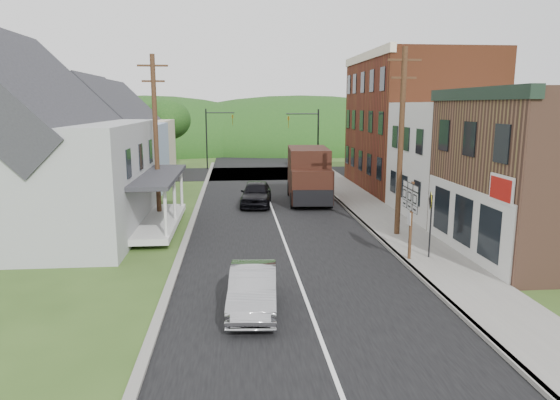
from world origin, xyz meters
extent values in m
plane|color=#2D4719|center=(0.00, 0.00, 0.00)|extent=(120.00, 120.00, 0.00)
cube|color=black|center=(0.00, 10.00, 0.00)|extent=(9.00, 90.00, 0.02)
cube|color=black|center=(0.00, 27.00, 0.00)|extent=(60.00, 9.00, 0.02)
cube|color=slate|center=(5.90, 8.00, 0.07)|extent=(2.80, 55.00, 0.15)
cube|color=slate|center=(4.55, 8.00, 0.07)|extent=(0.20, 55.00, 0.15)
cube|color=slate|center=(-4.65, 8.00, 0.06)|extent=(0.30, 55.00, 0.12)
cube|color=brown|center=(11.30, 0.00, 3.50)|extent=(8.00, 8.00, 7.00)
cube|color=silver|center=(11.30, 7.50, 3.25)|extent=(8.00, 7.00, 6.50)
cube|color=brown|center=(11.30, 17.00, 5.00)|extent=(8.00, 12.00, 10.00)
cube|color=#A4A6A9|center=(-12.00, 6.00, 2.75)|extent=(10.00, 12.00, 5.50)
cube|color=#92A3C7|center=(-11.00, 17.00, 2.50)|extent=(7.00, 8.00, 5.00)
cube|color=beige|center=(-11.50, 26.00, 2.50)|extent=(7.00, 8.00, 5.00)
cylinder|color=#472D19|center=(5.60, 3.50, 4.50)|extent=(0.26, 0.26, 9.00)
cube|color=#472D19|center=(5.60, 3.50, 8.40)|extent=(1.60, 0.10, 0.10)
cube|color=#472D19|center=(5.60, 3.50, 7.60)|extent=(1.20, 0.10, 0.10)
cylinder|color=#472D19|center=(-6.50, 8.00, 4.50)|extent=(0.26, 0.26, 9.00)
cube|color=#472D19|center=(-6.50, 8.00, 8.40)|extent=(1.60, 0.10, 0.10)
cube|color=#472D19|center=(-6.50, 8.00, 7.60)|extent=(1.20, 0.10, 0.10)
cylinder|color=black|center=(5.00, 23.50, 3.00)|extent=(0.14, 0.14, 6.00)
cylinder|color=black|center=(3.60, 23.50, 5.60)|extent=(2.80, 0.10, 0.10)
imported|color=olive|center=(2.40, 23.50, 4.90)|extent=(0.16, 0.20, 1.00)
cylinder|color=black|center=(-5.00, 30.50, 3.00)|extent=(0.14, 0.14, 6.00)
cylinder|color=black|center=(-3.60, 30.50, 5.60)|extent=(2.80, 0.10, 0.10)
imported|color=olive|center=(-2.40, 30.50, 4.90)|extent=(0.16, 0.20, 1.00)
cylinder|color=#382616|center=(-19.00, 20.00, 2.38)|extent=(0.36, 0.36, 4.76)
ellipsoid|color=#113710|center=(-19.00, 20.00, 5.95)|extent=(5.80, 5.80, 4.93)
cylinder|color=#382616|center=(-9.00, 32.00, 1.96)|extent=(0.36, 0.36, 3.92)
ellipsoid|color=#113710|center=(-9.00, 32.00, 4.90)|extent=(4.80, 4.80, 4.08)
ellipsoid|color=#113710|center=(0.00, 55.00, 0.00)|extent=(90.00, 30.00, 16.00)
imported|color=#A1A1A6|center=(-1.77, -4.78, 0.68)|extent=(1.73, 4.24, 1.37)
imported|color=black|center=(-0.93, 11.79, 0.79)|extent=(2.32, 4.78, 1.57)
cube|color=black|center=(2.65, 13.40, 1.94)|extent=(2.87, 5.04, 3.22)
cube|color=black|center=(2.46, 10.52, 1.39)|extent=(2.66, 1.94, 2.11)
cube|color=black|center=(2.47, 10.75, 2.27)|extent=(2.41, 1.48, 0.06)
cube|color=black|center=(2.40, 9.58, 0.83)|extent=(2.45, 0.33, 1.00)
cylinder|color=black|center=(1.31, 10.71, 0.50)|extent=(0.38, 1.02, 1.00)
cylinder|color=black|center=(3.63, 10.56, 0.50)|extent=(0.38, 1.02, 1.00)
cylinder|color=black|center=(1.60, 15.14, 0.50)|extent=(0.38, 1.02, 1.00)
cylinder|color=black|center=(3.92, 14.98, 0.50)|extent=(0.38, 1.02, 1.00)
cube|color=#472D19|center=(4.80, -0.51, 1.75)|extent=(0.10, 0.10, 3.20)
cube|color=black|center=(4.75, -0.51, 2.76)|extent=(0.09, 1.83, 0.07)
cube|color=silver|center=(4.69, -1.15, 3.17)|extent=(0.03, 0.50, 0.20)
cube|color=silver|center=(4.69, -1.15, 2.76)|extent=(0.03, 0.55, 0.50)
cube|color=silver|center=(4.69, -1.15, 2.35)|extent=(0.03, 0.50, 0.26)
cube|color=silver|center=(4.71, -0.51, 3.17)|extent=(0.03, 0.50, 0.20)
cube|color=silver|center=(4.71, -0.51, 2.76)|extent=(0.03, 0.55, 0.50)
cube|color=silver|center=(4.71, -0.51, 2.35)|extent=(0.03, 0.50, 0.26)
cube|color=silver|center=(4.73, 0.13, 3.17)|extent=(0.03, 0.50, 0.20)
cube|color=silver|center=(4.73, 0.13, 2.76)|extent=(0.03, 0.55, 0.50)
cube|color=silver|center=(4.73, 0.13, 2.35)|extent=(0.03, 0.50, 0.26)
cube|color=silver|center=(4.71, -0.51, 1.84)|extent=(0.03, 0.41, 0.50)
cylinder|color=black|center=(5.69, -0.37, 1.46)|extent=(0.08, 0.08, 2.61)
cube|color=black|center=(5.62, -0.37, 2.55)|extent=(0.20, 0.75, 0.77)
cube|color=#FFF30D|center=(5.64, -0.37, 2.55)|extent=(0.19, 0.68, 0.69)
camera|label=1|loc=(-2.29, -19.62, 6.37)|focal=32.00mm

